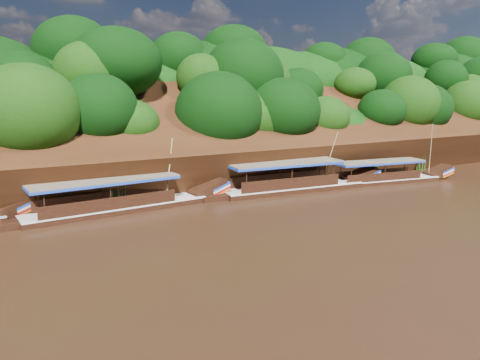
% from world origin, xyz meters
% --- Properties ---
extents(ground, '(160.00, 160.00, 0.00)m').
position_xyz_m(ground, '(0.00, 0.00, 0.00)').
color(ground, black).
rests_on(ground, ground).
extents(riverbank, '(120.00, 30.06, 19.40)m').
position_xyz_m(riverbank, '(-0.01, 22.73, 1.89)').
color(riverbank, black).
rests_on(riverbank, ground).
extents(boat_0, '(13.52, 3.76, 6.01)m').
position_xyz_m(boat_0, '(12.83, 6.22, 0.49)').
color(boat_0, black).
rests_on(boat_0, ground).
extents(boat_1, '(15.66, 3.55, 5.68)m').
position_xyz_m(boat_1, '(3.03, 7.40, 0.61)').
color(boat_1, black).
rests_on(boat_1, ground).
extents(boat_2, '(16.21, 3.60, 5.65)m').
position_xyz_m(boat_2, '(-12.27, 8.10, 0.57)').
color(boat_2, black).
rests_on(boat_2, ground).
extents(reeds, '(49.24, 2.26, 2.14)m').
position_xyz_m(reeds, '(-2.82, 9.47, 0.85)').
color(reeds, '#1B5B16').
rests_on(reeds, ground).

